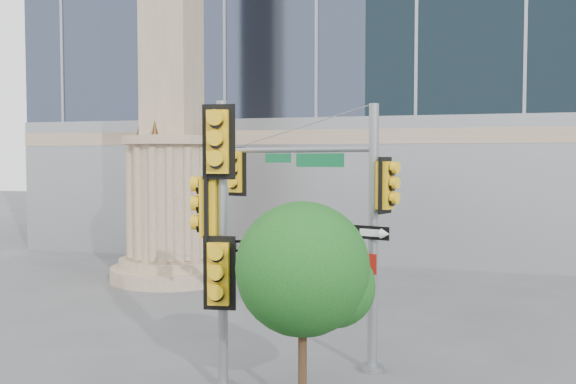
# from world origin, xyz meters

# --- Properties ---
(ground) EXTENTS (120.00, 120.00, 0.00)m
(ground) POSITION_xyz_m (0.00, 0.00, 0.00)
(ground) COLOR #545456
(ground) RESTS_ON ground
(monument) EXTENTS (4.40, 4.40, 16.60)m
(monument) POSITION_xyz_m (-6.00, 9.00, 5.52)
(monument) COLOR tan
(monument) RESTS_ON ground
(main_signal_pole) EXTENTS (4.05, 1.68, 5.41)m
(main_signal_pole) POSITION_xyz_m (1.37, 1.49, 3.35)
(main_signal_pole) COLOR slate
(main_signal_pole) RESTS_ON ground
(secondary_signal_pole) EXTENTS (0.97, 0.70, 5.36)m
(secondary_signal_pole) POSITION_xyz_m (-0.23, -0.83, 3.15)
(secondary_signal_pole) COLOR slate
(secondary_signal_pole) RESTS_ON ground
(street_tree) EXTENTS (2.32, 2.26, 3.61)m
(street_tree) POSITION_xyz_m (1.54, -1.32, 2.38)
(street_tree) COLOR tan
(street_tree) RESTS_ON ground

